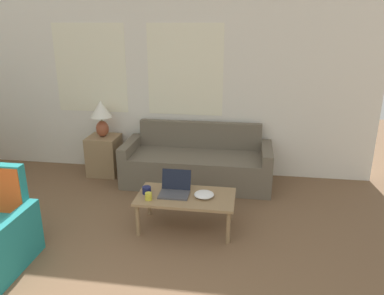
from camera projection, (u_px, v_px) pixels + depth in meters
The scene contains 9 objects.
wall_back at pixel (144, 86), 5.57m from camera, with size 6.73×0.06×2.60m.
couch at pixel (197, 164), 5.38m from camera, with size 2.07×0.81×0.82m.
side_table at pixel (105, 155), 5.66m from camera, with size 0.45×0.45×0.59m.
table_lamp at pixel (101, 114), 5.46m from camera, with size 0.31×0.31×0.54m.
coffee_table at pixel (186, 199), 4.13m from camera, with size 1.07×0.58×0.40m.
laptop at pixel (175, 189), 4.15m from camera, with size 0.33×0.30×0.24m.
cup_navy at pixel (147, 190), 4.15m from camera, with size 0.10×0.10×0.08m.
cup_yellow at pixel (149, 196), 4.01m from camera, with size 0.08×0.08×0.08m.
snack_bowl at pixel (204, 194), 4.08m from camera, with size 0.22×0.22×0.06m.
Camera 1 is at (1.56, -1.23, 2.21)m, focal length 35.00 mm.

